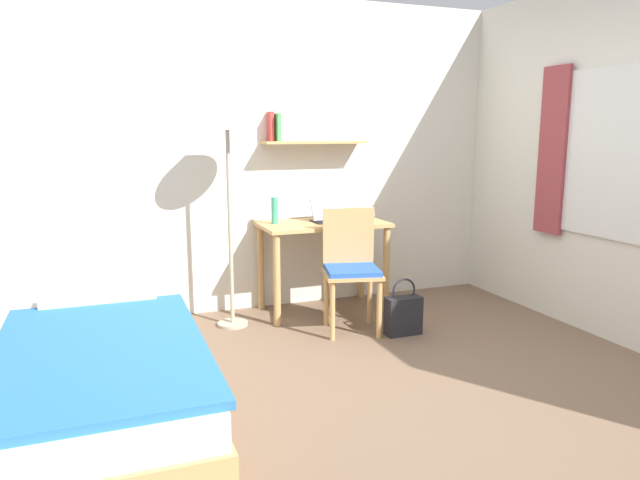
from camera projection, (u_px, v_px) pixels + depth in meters
ground_plane at (379, 401)px, 3.29m from camera, size 5.28×5.28×0.00m
wall_back at (275, 156)px, 4.91m from camera, size 4.40×0.27×2.60m
bed at (103, 383)px, 2.97m from camera, size 0.97×1.96×0.54m
desk at (323, 239)px, 4.85m from camera, size 1.04×0.58×0.76m
desk_chair at (351, 264)px, 4.41m from camera, size 0.50×0.50×0.93m
standing_lamp at (227, 126)px, 4.30m from camera, size 0.43×0.43×1.74m
laptop at (331, 215)px, 4.87m from camera, size 0.32×0.22×0.20m
water_bottle at (275, 210)px, 4.73m from camera, size 0.06×0.06×0.22m
book_stack at (359, 216)px, 4.95m from camera, size 0.19×0.23×0.07m
handbag at (403, 314)px, 4.35m from camera, size 0.27×0.12×0.43m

